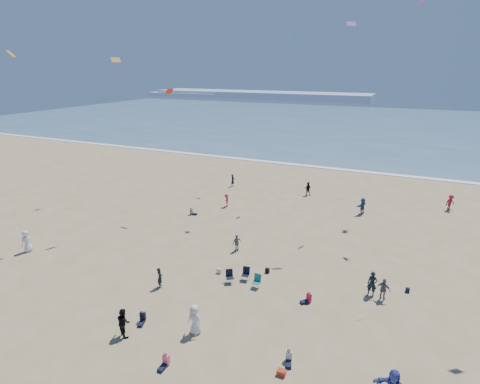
% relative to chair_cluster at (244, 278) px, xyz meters
% --- Properties ---
extents(ground, '(220.00, 220.00, 0.00)m').
position_rel_chair_cluster_xyz_m(ground, '(-1.56, -9.63, -0.50)').
color(ground, tan).
rests_on(ground, ground).
extents(ocean, '(220.00, 100.00, 0.06)m').
position_rel_chair_cluster_xyz_m(ocean, '(-1.56, 85.37, -0.47)').
color(ocean, '#476B84').
rests_on(ocean, ground).
extents(surf_line, '(220.00, 1.20, 0.08)m').
position_rel_chair_cluster_xyz_m(surf_line, '(-1.56, 35.37, -0.46)').
color(surf_line, white).
rests_on(surf_line, ground).
extents(headland_far, '(110.00, 20.00, 3.20)m').
position_rel_chair_cluster_xyz_m(headland_far, '(-61.56, 160.37, 1.10)').
color(headland_far, '#7A8EA8').
rests_on(headland_far, ground).
extents(headland_near, '(40.00, 14.00, 2.00)m').
position_rel_chair_cluster_xyz_m(headland_near, '(-101.56, 155.37, 0.50)').
color(headland_near, '#7A8EA8').
rests_on(headland_near, ground).
extents(standing_flyers, '(35.82, 37.68, 1.93)m').
position_rel_chair_cluster_xyz_m(standing_flyers, '(2.54, 4.98, 0.37)').
color(standing_flyers, black).
rests_on(standing_flyers, ground).
extents(seated_group, '(16.58, 19.65, 0.84)m').
position_rel_chair_cluster_xyz_m(seated_group, '(-1.00, -2.29, -0.08)').
color(seated_group, silver).
rests_on(seated_group, ground).
extents(chair_cluster, '(2.73, 1.55, 1.00)m').
position_rel_chair_cluster_xyz_m(chair_cluster, '(0.00, 0.00, 0.00)').
color(chair_cluster, black).
rests_on(chair_cluster, ground).
extents(white_tote, '(0.35, 0.20, 0.40)m').
position_rel_chair_cluster_xyz_m(white_tote, '(-2.30, 0.58, -0.30)').
color(white_tote, silver).
rests_on(white_tote, ground).
extents(black_backpack, '(0.30, 0.22, 0.38)m').
position_rel_chair_cluster_xyz_m(black_backpack, '(1.05, 2.13, -0.31)').
color(black_backpack, black).
rests_on(black_backpack, ground).
extents(cooler, '(0.45, 0.30, 0.30)m').
position_rel_chair_cluster_xyz_m(cooler, '(5.18, -7.02, -0.35)').
color(cooler, '#B13419').
rests_on(cooler, ground).
extents(navy_bag, '(0.28, 0.18, 0.34)m').
position_rel_chair_cluster_xyz_m(navy_bag, '(10.91, 3.71, -0.33)').
color(navy_bag, black).
rests_on(navy_bag, ground).
extents(kites_aloft, '(42.34, 41.23, 27.60)m').
position_rel_chair_cluster_xyz_m(kites_aloft, '(8.42, 3.13, 13.74)').
color(kites_aloft, '#FF64CD').
rests_on(kites_aloft, ground).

